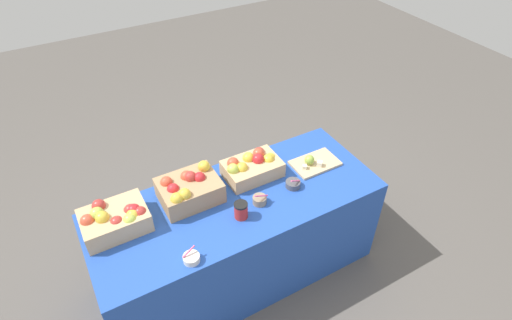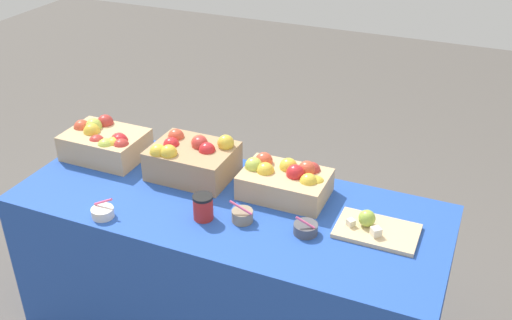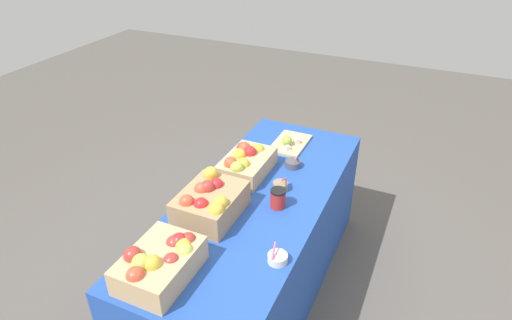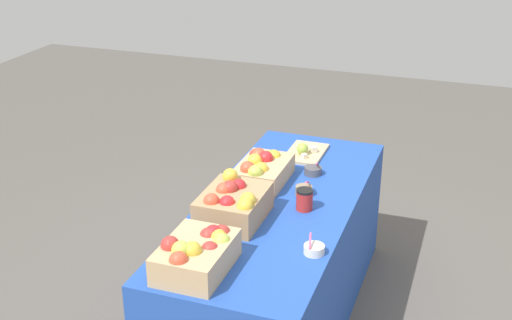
# 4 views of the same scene
# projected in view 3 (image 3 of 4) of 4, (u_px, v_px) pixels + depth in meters

# --- Properties ---
(ground_plane) EXTENTS (10.00, 10.00, 0.00)m
(ground_plane) POSITION_uv_depth(u_px,v_px,m) (257.00, 288.00, 2.86)
(ground_plane) COLOR #56514C
(table) EXTENTS (1.90, 0.76, 0.74)m
(table) POSITION_uv_depth(u_px,v_px,m) (257.00, 245.00, 2.67)
(table) COLOR #234CAD
(table) RESTS_ON ground_plane
(apple_crate_left) EXTENTS (0.38, 0.27, 0.18)m
(apple_crate_left) POSITION_uv_depth(u_px,v_px,m) (161.00, 262.00, 1.92)
(apple_crate_left) COLOR tan
(apple_crate_left) RESTS_ON table
(apple_crate_middle) EXTENTS (0.38, 0.29, 0.20)m
(apple_crate_middle) POSITION_uv_depth(u_px,v_px,m) (210.00, 202.00, 2.29)
(apple_crate_middle) COLOR tan
(apple_crate_middle) RESTS_ON table
(apple_crate_right) EXTENTS (0.38, 0.25, 0.16)m
(apple_crate_right) POSITION_uv_depth(u_px,v_px,m) (246.00, 161.00, 2.67)
(apple_crate_right) COLOR tan
(apple_crate_right) RESTS_ON table
(cutting_board_front) EXTENTS (0.33, 0.21, 0.09)m
(cutting_board_front) POSITION_uv_depth(u_px,v_px,m) (290.00, 143.00, 2.98)
(cutting_board_front) COLOR #D1B284
(cutting_board_front) RESTS_ON table
(sample_bowl_near) EXTENTS (0.10, 0.09, 0.10)m
(sample_bowl_near) POSITION_uv_depth(u_px,v_px,m) (281.00, 186.00, 2.52)
(sample_bowl_near) COLOR gray
(sample_bowl_near) RESTS_ON table
(sample_bowl_mid) EXTENTS (0.10, 0.10, 0.09)m
(sample_bowl_mid) POSITION_uv_depth(u_px,v_px,m) (293.00, 164.00, 2.74)
(sample_bowl_mid) COLOR #4C4C51
(sample_bowl_mid) RESTS_ON table
(sample_bowl_far) EXTENTS (0.09, 0.09, 0.08)m
(sample_bowl_far) POSITION_uv_depth(u_px,v_px,m) (278.00, 258.00, 2.02)
(sample_bowl_far) COLOR silver
(sample_bowl_far) RESTS_ON table
(coffee_cup) EXTENTS (0.08, 0.08, 0.11)m
(coffee_cup) POSITION_uv_depth(u_px,v_px,m) (278.00, 198.00, 2.37)
(coffee_cup) COLOR red
(coffee_cup) RESTS_ON table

